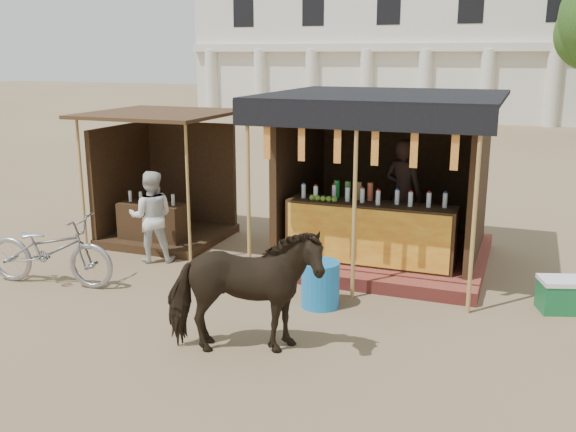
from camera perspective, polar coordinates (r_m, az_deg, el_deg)
The scene contains 9 objects.
ground at distance 8.25m, azimuth -3.99°, elevation -10.01°, with size 120.00×120.00×0.00m, color #846B4C.
main_stall at distance 10.67m, azimuth 8.50°, elevation 1.34°, with size 3.60×3.61×2.78m.
secondary_stall at distance 12.16m, azimuth -11.32°, elevation 1.93°, with size 2.40×2.40×2.38m.
cow at distance 7.35m, azimuth -3.98°, elevation -6.71°, with size 0.82×1.80×1.52m, color black.
motorbike at distance 10.22m, azimuth -20.39°, elevation -2.85°, with size 0.71×2.05×1.08m, color gray.
bystander at distance 10.85m, azimuth -12.04°, elevation -0.05°, with size 0.74×0.58×1.53m, color silver.
blue_barrel at distance 8.84m, azimuth 2.90°, elevation -6.08°, with size 0.53×0.53×0.63m, color #1974BC.
cooler at distance 9.45m, azimuth 23.29°, elevation -6.45°, with size 0.74×0.62×0.46m.
background_building at distance 37.13m, azimuth 13.11°, elevation 14.79°, with size 26.00×7.45×8.18m.
Camera 1 is at (3.18, -6.82, 3.38)m, focal length 40.00 mm.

